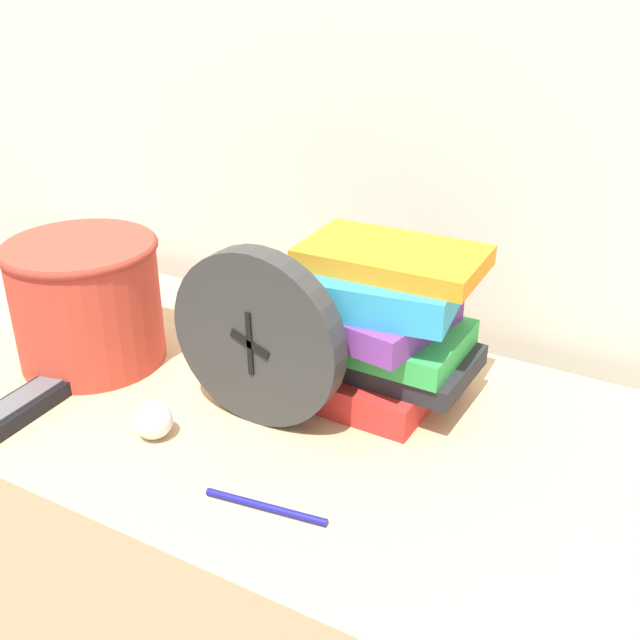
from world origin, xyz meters
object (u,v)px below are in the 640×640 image
object	(u,v)px
desk_clock	(257,339)
basket	(87,299)
pen	(266,507)
tv_remote	(31,400)
book_stack	(374,325)
crumpled_paper_ball	(153,420)

from	to	relation	value
desk_clock	basket	xyz separation A→B (m)	(-0.28, 0.01, -0.02)
basket	pen	distance (m)	0.41
pen	tv_remote	bearing A→B (deg)	177.24
desk_clock	basket	distance (m)	0.28
desk_clock	book_stack	xyz separation A→B (m)	(0.09, 0.12, -0.01)
basket	tv_remote	bearing A→B (deg)	-80.73
desk_clock	book_stack	bearing A→B (deg)	51.80
book_stack	tv_remote	distance (m)	0.43
desk_clock	book_stack	world-z (taller)	desk_clock
book_stack	desk_clock	bearing A→B (deg)	-128.20
tv_remote	basket	bearing A→B (deg)	99.27
crumpled_paper_ball	tv_remote	bearing A→B (deg)	-170.91
desk_clock	crumpled_paper_ball	size ratio (longest dim) A/B	4.78
desk_clock	pen	world-z (taller)	desk_clock
basket	tv_remote	size ratio (longest dim) A/B	1.06
desk_clock	book_stack	distance (m)	0.15
basket	tv_remote	world-z (taller)	basket
tv_remote	pen	bearing A→B (deg)	-2.76
basket	desk_clock	bearing A→B (deg)	-2.41
desk_clock	pen	distance (m)	0.19
basket	tv_remote	distance (m)	0.15
desk_clock	crumpled_paper_ball	distance (m)	0.15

